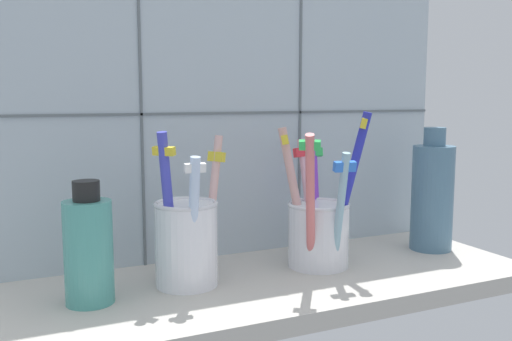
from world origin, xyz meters
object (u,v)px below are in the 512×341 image
at_px(toothbrush_cup_right, 319,226).
at_px(soap_bottle, 88,249).
at_px(toothbrush_cup_left, 187,239).
at_px(ceramic_vase, 432,195).

xyz_separation_m(toothbrush_cup_right, soap_bottle, (-0.27, -0.01, 0.01)).
xyz_separation_m(toothbrush_cup_left, toothbrush_cup_right, (0.16, -0.00, -0.00)).
bearing_deg(toothbrush_cup_left, toothbrush_cup_right, -0.08).
relative_size(toothbrush_cup_left, ceramic_vase, 1.04).
bearing_deg(toothbrush_cup_left, soap_bottle, -174.61).
bearing_deg(toothbrush_cup_left, ceramic_vase, 0.56).
bearing_deg(soap_bottle, toothbrush_cup_left, 5.39).
xyz_separation_m(toothbrush_cup_left, soap_bottle, (-0.10, -0.01, 0.00)).
height_order(toothbrush_cup_right, soap_bottle, toothbrush_cup_right).
distance_m(toothbrush_cup_right, ceramic_vase, 0.18).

